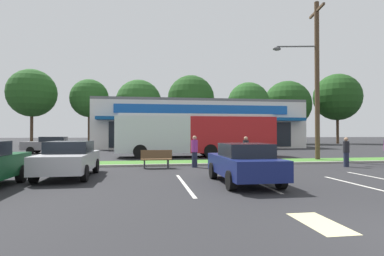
# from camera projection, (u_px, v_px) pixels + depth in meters

# --- Properties ---
(grass_median) EXTENTS (56.00, 2.20, 0.12)m
(grass_median) POSITION_uv_depth(u_px,v_px,m) (231.00, 162.00, 18.79)
(grass_median) COLOR #427A2D
(grass_median) RESTS_ON ground_plane
(curb_lip) EXTENTS (56.00, 0.24, 0.12)m
(curb_lip) POSITION_uv_depth(u_px,v_px,m) (237.00, 164.00, 17.58)
(curb_lip) COLOR #99968C
(curb_lip) RESTS_ON ground_plane
(parking_stripe_0) EXTENTS (0.12, 4.80, 0.01)m
(parking_stripe_0) POSITION_uv_depth(u_px,v_px,m) (184.00, 184.00, 10.94)
(parking_stripe_0) COLOR silver
(parking_stripe_0) RESTS_ON ground_plane
(parking_stripe_1) EXTENTS (0.12, 4.80, 0.01)m
(parking_stripe_1) POSITION_uv_depth(u_px,v_px,m) (254.00, 181.00, 11.58)
(parking_stripe_1) COLOR silver
(parking_stripe_1) RESTS_ON ground_plane
(parking_stripe_2) EXTENTS (0.12, 4.80, 0.01)m
(parking_stripe_2) POSITION_uv_depth(u_px,v_px,m) (366.00, 187.00, 10.45)
(parking_stripe_2) COLOR silver
(parking_stripe_2) RESTS_ON ground_plane
(lot_arrow) EXTENTS (0.70, 1.60, 0.01)m
(lot_arrow) POSITION_uv_depth(u_px,v_px,m) (320.00, 223.00, 6.23)
(lot_arrow) COLOR beige
(lot_arrow) RESTS_ON ground_plane
(storefront_building) EXTENTS (24.98, 11.73, 5.81)m
(storefront_building) POSITION_uv_depth(u_px,v_px,m) (196.00, 125.00, 39.99)
(storefront_building) COLOR silver
(storefront_building) RESTS_ON ground_plane
(tree_far_left) EXTENTS (7.19, 7.19, 11.45)m
(tree_far_left) POSITION_uv_depth(u_px,v_px,m) (32.00, 93.00, 46.44)
(tree_far_left) COLOR #473323
(tree_far_left) RESTS_ON ground_plane
(tree_left) EXTENTS (5.92, 5.92, 10.21)m
(tree_left) POSITION_uv_depth(u_px,v_px,m) (89.00, 98.00, 48.00)
(tree_left) COLOR #473323
(tree_left) RESTS_ON ground_plane
(tree_mid_left) EXTENTS (7.22, 7.22, 10.24)m
(tree_mid_left) POSITION_uv_depth(u_px,v_px,m) (139.00, 103.00, 48.69)
(tree_mid_left) COLOR #473323
(tree_mid_left) RESTS_ON ground_plane
(tree_mid) EXTENTS (7.54, 7.54, 11.15)m
(tree_mid) POSITION_uv_depth(u_px,v_px,m) (191.00, 99.00, 49.85)
(tree_mid) COLOR #473323
(tree_mid) RESTS_ON ground_plane
(tree_mid_right) EXTENTS (6.58, 6.58, 9.87)m
(tree_mid_right) POSITION_uv_depth(u_px,v_px,m) (248.00, 103.00, 48.95)
(tree_mid_right) COLOR #473323
(tree_mid_right) RESTS_ON ground_plane
(tree_right) EXTENTS (7.90, 7.90, 10.54)m
(tree_right) POSITION_uv_depth(u_px,v_px,m) (287.00, 105.00, 51.58)
(tree_right) COLOR #473323
(tree_right) RESTS_ON ground_plane
(tree_far_right) EXTENTS (7.93, 7.93, 11.92)m
(tree_far_right) POSITION_uv_depth(u_px,v_px,m) (337.00, 97.00, 52.63)
(tree_far_right) COLOR #473323
(tree_far_right) RESTS_ON ground_plane
(utility_pole) EXTENTS (3.12, 2.39, 10.40)m
(utility_pole) POSITION_uv_depth(u_px,v_px,m) (315.00, 76.00, 20.05)
(utility_pole) COLOR #4C3826
(utility_pole) RESTS_ON ground_plane
(city_bus) EXTENTS (12.06, 2.75, 3.25)m
(city_bus) POSITION_uv_depth(u_px,v_px,m) (196.00, 134.00, 23.66)
(city_bus) COLOR #AD191E
(city_bus) RESTS_ON ground_plane
(bus_stop_bench) EXTENTS (1.60, 0.45, 0.95)m
(bus_stop_bench) POSITION_uv_depth(u_px,v_px,m) (156.00, 159.00, 15.92)
(bus_stop_bench) COLOR brown
(bus_stop_bench) RESTS_ON ground_plane
(car_1) EXTENTS (1.90, 4.16, 1.45)m
(car_1) POSITION_uv_depth(u_px,v_px,m) (244.00, 163.00, 11.11)
(car_1) COLOR navy
(car_1) RESTS_ON ground_plane
(car_2) EXTENTS (1.99, 4.30, 1.48)m
(car_2) POSITION_uv_depth(u_px,v_px,m) (69.00, 159.00, 12.72)
(car_2) COLOR #B7B7BC
(car_2) RESTS_ON ground_plane
(car_3) EXTENTS (4.35, 2.02, 1.46)m
(car_3) POSITION_uv_depth(u_px,v_px,m) (230.00, 144.00, 29.93)
(car_3) COLOR black
(car_3) RESTS_ON ground_plane
(car_4) EXTENTS (4.60, 1.91, 1.49)m
(car_4) POSITION_uv_depth(u_px,v_px,m) (51.00, 145.00, 27.57)
(car_4) COLOR slate
(car_4) RESTS_ON ground_plane
(pedestrian_near_bench) EXTENTS (0.34, 0.34, 1.68)m
(pedestrian_near_bench) POSITION_uv_depth(u_px,v_px,m) (195.00, 151.00, 16.36)
(pedestrian_near_bench) COLOR #1E2338
(pedestrian_near_bench) RESTS_ON ground_plane
(pedestrian_by_pole) EXTENTS (0.32, 0.32, 1.59)m
(pedestrian_by_pole) POSITION_uv_depth(u_px,v_px,m) (346.00, 152.00, 16.59)
(pedestrian_by_pole) COLOR #1E2338
(pedestrian_by_pole) RESTS_ON ground_plane
(pedestrian_mid) EXTENTS (0.33, 0.33, 1.63)m
(pedestrian_mid) POSITION_uv_depth(u_px,v_px,m) (246.00, 151.00, 17.30)
(pedestrian_mid) COLOR #1E2338
(pedestrian_mid) RESTS_ON ground_plane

